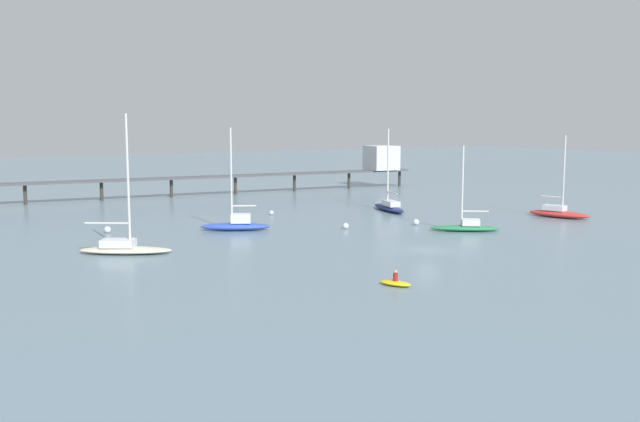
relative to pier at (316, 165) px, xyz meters
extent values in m
plane|color=slate|center=(-19.84, -54.22, -4.31)|extent=(400.00, 400.00, 0.00)
cube|color=#4C4C51|center=(-19.84, 1.42, -1.34)|extent=(76.09, 8.25, 0.30)
cylinder|color=#38332D|center=(-46.23, 3.30, -2.90)|extent=(0.50, 0.50, 2.83)
cylinder|color=#38332D|center=(-35.67, 2.55, -2.90)|extent=(0.50, 0.50, 2.83)
cylinder|color=#38332D|center=(-25.11, 1.80, -2.90)|extent=(0.50, 0.50, 2.83)
cylinder|color=#38332D|center=(-14.56, 1.04, -2.90)|extent=(0.50, 0.50, 2.83)
cylinder|color=#38332D|center=(-4.00, 0.29, -2.90)|extent=(0.50, 0.50, 2.83)
cylinder|color=#38332D|center=(6.55, -0.47, -2.90)|extent=(0.50, 0.50, 2.83)
cylinder|color=#38332D|center=(17.11, -1.22, -2.90)|extent=(0.50, 0.50, 2.83)
cube|color=silver|center=(13.17, -0.94, 0.97)|extent=(5.29, 5.29, 4.32)
ellipsoid|color=navy|center=(-5.89, -29.21, -3.95)|extent=(4.11, 9.16, 0.73)
cube|color=silver|center=(-6.07, -29.90, -3.24)|extent=(2.12, 3.37, 0.69)
cylinder|color=silver|center=(-5.79, -28.78, 1.47)|extent=(0.23, 0.23, 10.12)
cylinder|color=silver|center=(-6.17, -30.34, -1.77)|extent=(0.95, 3.17, 0.18)
ellipsoid|color=#287F4C|center=(-9.14, -47.48, -4.00)|extent=(7.16, 5.91, 0.63)
cube|color=silver|center=(-8.65, -47.83, -3.34)|extent=(2.29, 2.16, 0.71)
cylinder|color=silver|center=(-9.44, -47.26, 0.62)|extent=(0.21, 0.21, 8.61)
cylinder|color=silver|center=(-8.28, -48.10, -2.14)|extent=(2.41, 1.82, 0.17)
ellipsoid|color=#2D4CB7|center=(-30.29, -34.27, -3.90)|extent=(7.65, 5.42, 0.83)
cube|color=silver|center=(-29.76, -34.56, -2.99)|extent=(2.57, 2.29, 0.99)
cylinder|color=silver|center=(-30.63, -34.09, 1.68)|extent=(0.21, 0.21, 10.32)
cylinder|color=silver|center=(-29.45, -34.73, -1.63)|extent=(2.43, 1.41, 0.17)
ellipsoid|color=beige|center=(-44.32, -41.65, -4.01)|extent=(8.38, 6.51, 0.61)
cube|color=silver|center=(-44.88, -41.30, -3.36)|extent=(3.42, 3.03, 0.69)
cylinder|color=silver|center=(-43.96, -41.87, 2.25)|extent=(0.22, 0.22, 11.91)
cylinder|color=silver|center=(-45.68, -40.80, -1.56)|extent=(3.52, 2.28, 0.18)
ellipsoid|color=red|center=(8.38, -45.23, -3.90)|extent=(4.54, 8.00, 0.83)
cube|color=silver|center=(8.18, -44.65, -3.15)|extent=(2.31, 2.97, 0.67)
cylinder|color=silver|center=(8.50, -45.59, 1.17)|extent=(0.21, 0.21, 9.30)
cylinder|color=silver|center=(8.05, -44.25, -1.81)|extent=(1.05, 2.74, 0.17)
ellipsoid|color=yellow|center=(-30.96, -64.10, -4.14)|extent=(2.03, 2.69, 0.35)
cylinder|color=maroon|center=(-30.96, -64.10, -3.69)|extent=(0.48, 0.48, 0.55)
sphere|color=tan|center=(-30.96, -64.10, -3.29)|extent=(0.24, 0.24, 0.24)
sphere|color=silver|center=(-10.92, -41.31, -3.97)|extent=(0.69, 0.69, 0.69)
sphere|color=silver|center=(-42.74, -28.88, -3.96)|extent=(0.71, 0.71, 0.71)
sphere|color=silver|center=(-21.14, -24.89, -4.03)|extent=(0.56, 0.56, 0.56)
sphere|color=silver|center=(-19.39, -39.55, -3.99)|extent=(0.66, 0.66, 0.66)
camera|label=1|loc=(-61.25, -104.21, 7.54)|focal=39.56mm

